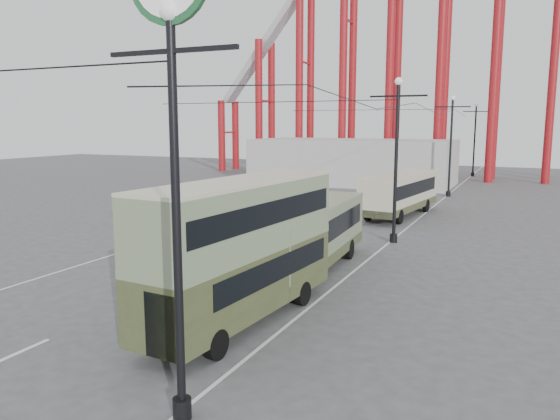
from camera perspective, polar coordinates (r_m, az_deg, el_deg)
The scene contains 11 objects.
ground at distance 19.19m, azimuth -18.97°, elevation -12.23°, with size 160.00×160.00×0.00m, color #4A494C.
road_markings at distance 35.79m, azimuth 2.27°, elevation -1.91°, with size 12.52×120.00×0.01m.
lamp_post_near at distance 12.06m, azimuth -11.22°, elevation 13.91°, with size 3.20×0.44×10.80m.
lamp_post_mid at distance 31.61m, azimuth 12.03°, elevation 4.99°, with size 3.20×0.44×9.32m.
lamp_post_far at distance 53.25m, azimuth 17.40°, elevation 6.35°, with size 3.20×0.44×9.32m.
lamp_post_distant at distance 75.10m, azimuth 19.66°, elevation 6.90°, with size 3.20×0.44×9.32m.
fairground_shed at distance 62.73m, azimuth 7.58°, elevation 5.03°, with size 22.00×10.00×5.00m, color #A8A8A3.
double_decker_bus at distance 18.56m, azimuth -4.04°, elevation -3.54°, with size 3.02×9.34×4.94m.
single_decker_green at distance 24.81m, azimuth 2.81°, elevation -2.66°, with size 3.19×11.24×3.14m.
single_decker_cream at distance 41.24m, azimuth 12.43°, elevation 1.82°, with size 3.74×10.30×3.13m.
pedestrian at distance 20.11m, azimuth -4.53°, elevation -7.84°, with size 0.71×0.47×1.94m, color black.
Camera 1 is at (12.63, -12.74, 6.80)m, focal length 35.00 mm.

